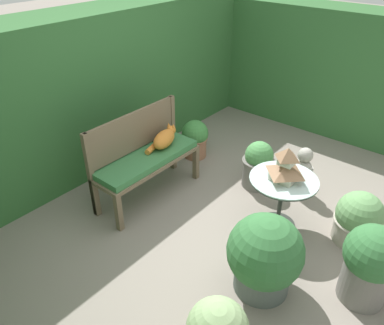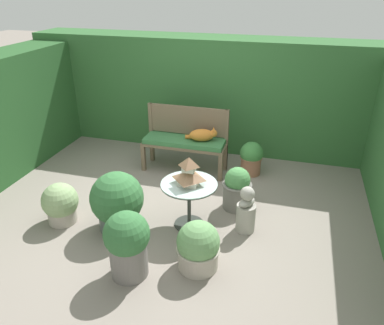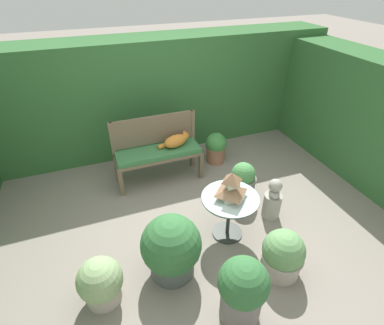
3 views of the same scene
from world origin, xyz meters
The scene contains 15 objects.
ground centered at (0.00, 0.00, 0.00)m, with size 30.00×30.00×0.00m, color gray.
foliage_hedge_back centered at (0.00, 2.29, 0.94)m, with size 6.40×0.77×1.88m, color #336633.
foliage_hedge_right centered at (2.85, 0.15, 0.88)m, with size 0.70×3.50×1.76m, color #336633.
garden_bench centered at (-0.19, 1.12, 0.45)m, with size 1.29×0.43×0.53m.
bench_backrest centered at (-0.19, 1.31, 0.70)m, with size 1.29×0.06×0.98m.
cat centered at (0.09, 1.13, 0.62)m, with size 0.50×0.28×0.21m.
patio_table centered at (0.29, -0.28, 0.46)m, with size 0.67×0.67×0.59m.
pagoda_birdhouse centered at (0.29, -0.28, 0.73)m, with size 0.31×0.31×0.34m.
garden_bust centered at (0.97, -0.19, 0.26)m, with size 0.24×0.28×0.59m.
potted_plant_hedge_corner centered at (-0.06, -1.26, 0.39)m, with size 0.46×0.46×0.73m.
potted_plant_table_far centered at (-1.25, -0.64, 0.25)m, with size 0.44×0.44×0.52m.
potted_plant_table_near centered at (0.83, 1.28, 0.27)m, with size 0.35×0.35×0.52m.
potted_plant_bench_right centered at (-0.51, -0.56, 0.36)m, with size 0.64×0.64×0.74m.
potted_plant_patio_mid centered at (0.78, 0.27, 0.29)m, with size 0.39×0.39×0.58m.
potted_plant_path_edge centered at (0.59, -0.97, 0.26)m, with size 0.46×0.46×0.55m.
Camera 3 is at (-1.04, -2.59, 2.82)m, focal length 28.00 mm.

